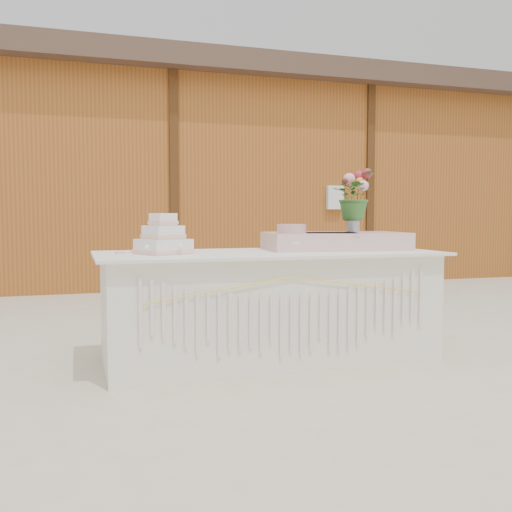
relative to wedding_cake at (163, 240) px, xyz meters
The scene contains 9 objects.
ground 1.14m from the wedding_cake, ahead, with size 80.00×80.00×0.00m, color beige.
barn 6.10m from the wedding_cake, 83.02° to the left, with size 12.60×4.60×3.30m.
cake_table 0.88m from the wedding_cake, ahead, with size 2.40×1.00×0.77m.
wedding_cake is the anchor object (origin of this frame).
pink_cake_stand 0.92m from the wedding_cake, ahead, with size 0.27×0.27×0.19m.
satin_runner 1.32m from the wedding_cake, ahead, with size 1.03×0.59×0.13m, color beige.
flower_vase 1.49m from the wedding_cake, ahead, with size 0.10×0.10×0.14m, color silver.
bouquet 1.53m from the wedding_cake, ahead, with size 0.34×0.29×0.38m, color #366B2B.
loose_flowers 0.25m from the wedding_cake, 167.15° to the left, with size 0.14×0.34×0.02m, color pink, non-canonical shape.
Camera 1 is at (-1.31, -3.81, 1.02)m, focal length 40.00 mm.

